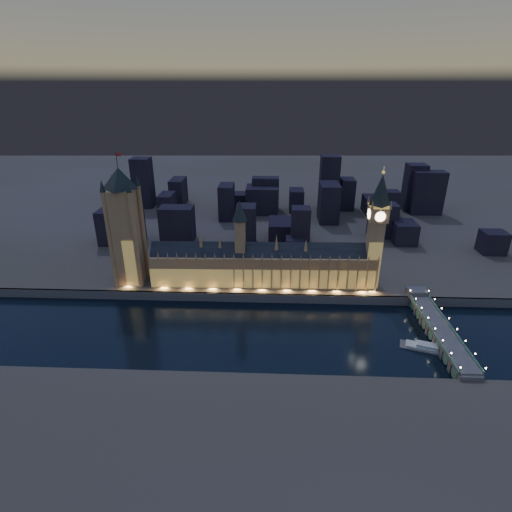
{
  "coord_description": "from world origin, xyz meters",
  "views": [
    {
      "loc": [
        18.59,
        -264.57,
        178.07
      ],
      "look_at": [
        5.0,
        55.0,
        38.0
      ],
      "focal_mm": 28.0,
      "sensor_mm": 36.0,
      "label": 1
    }
  ],
  "objects_px": {
    "palace_of_westminster": "(262,265)",
    "victoria_tower": "(125,221)",
    "westminster_bridge": "(437,328)",
    "river_boat": "(434,349)",
    "elizabeth_tower": "(377,222)"
  },
  "relations": [
    {
      "from": "palace_of_westminster",
      "to": "victoria_tower",
      "type": "xyz_separation_m",
      "value": [
        -119.77,
        0.17,
        39.57
      ]
    },
    {
      "from": "westminster_bridge",
      "to": "river_boat",
      "type": "relative_size",
      "value": 2.4
    },
    {
      "from": "victoria_tower",
      "to": "westminster_bridge",
      "type": "height_order",
      "value": "victoria_tower"
    },
    {
      "from": "palace_of_westminster",
      "to": "westminster_bridge",
      "type": "bearing_deg",
      "value": -25.72
    },
    {
      "from": "westminster_bridge",
      "to": "river_boat",
      "type": "height_order",
      "value": "westminster_bridge"
    },
    {
      "from": "victoria_tower",
      "to": "westminster_bridge",
      "type": "relative_size",
      "value": 1.03
    },
    {
      "from": "elizabeth_tower",
      "to": "river_boat",
      "type": "relative_size",
      "value": 2.29
    },
    {
      "from": "westminster_bridge",
      "to": "river_boat",
      "type": "bearing_deg",
      "value": -113.51
    },
    {
      "from": "river_boat",
      "to": "elizabeth_tower",
      "type": "bearing_deg",
      "value": 108.57
    },
    {
      "from": "elizabeth_tower",
      "to": "river_boat",
      "type": "height_order",
      "value": "elizabeth_tower"
    },
    {
      "from": "victoria_tower",
      "to": "elizabeth_tower",
      "type": "xyz_separation_m",
      "value": [
        218.0,
        0.0,
        2.14
      ]
    },
    {
      "from": "palace_of_westminster",
      "to": "westminster_bridge",
      "type": "relative_size",
      "value": 1.79
    },
    {
      "from": "elizabeth_tower",
      "to": "westminster_bridge",
      "type": "distance_m",
      "value": 97.52
    },
    {
      "from": "palace_of_westminster",
      "to": "victoria_tower",
      "type": "height_order",
      "value": "victoria_tower"
    },
    {
      "from": "elizabeth_tower",
      "to": "palace_of_westminster",
      "type": "bearing_deg",
      "value": -179.9
    }
  ]
}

